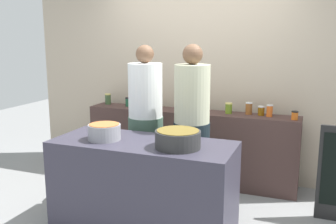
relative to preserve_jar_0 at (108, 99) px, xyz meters
name	(u,v)px	position (x,y,z in m)	size (l,w,h in m)	color
ground	(156,217)	(1.21, -1.17, -1.00)	(12.00, 12.00, 0.00)	gray
storefront_wall	(198,63)	(1.21, 0.28, 0.50)	(4.80, 0.12, 3.00)	#BBA992
display_shelf	(189,146)	(1.21, -0.07, -0.54)	(2.70, 0.36, 0.92)	#432E2B
prep_table	(143,187)	(1.21, -1.47, -0.55)	(1.70, 0.70, 0.89)	#353241
preserve_jar_0	(108,99)	(0.00, 0.00, 0.00)	(0.08, 0.08, 0.15)	#3A5230
preserve_jar_1	(128,102)	(0.34, -0.04, -0.01)	(0.08, 0.08, 0.12)	#1F5336
preserve_jar_2	(147,104)	(0.61, -0.06, -0.02)	(0.07, 0.07, 0.10)	gold
preserve_jar_3	(155,105)	(0.74, -0.08, -0.02)	(0.07, 0.07, 0.10)	#7E450B
preserve_jar_4	(185,106)	(1.16, -0.10, -0.01)	(0.08, 0.08, 0.13)	orange
preserve_jar_5	(200,107)	(1.33, -0.03, -0.02)	(0.08, 0.08, 0.10)	#984713
preserve_jar_6	(229,108)	(1.70, -0.04, -0.01)	(0.09, 0.09, 0.13)	olive
preserve_jar_7	(249,108)	(1.94, 0.00, 0.00)	(0.08, 0.08, 0.14)	brown
preserve_jar_8	(261,111)	(2.09, -0.02, -0.02)	(0.08, 0.08, 0.11)	#7D4D0B
preserve_jar_9	(270,111)	(2.19, -0.05, 0.00)	(0.07, 0.07, 0.14)	orange
preserve_jar_10	(295,115)	(2.47, -0.12, -0.02)	(0.08, 0.08, 0.10)	orange
cooking_pot_left	(104,132)	(0.84, -1.53, -0.03)	(0.31, 0.31, 0.15)	gray
cooking_pot_center	(178,139)	(1.57, -1.53, -0.03)	(0.40, 0.40, 0.16)	#2D2D2D
cook_with_tongs	(146,132)	(0.92, -0.77, -0.20)	(0.39, 0.39, 1.76)	#405D4E
cook_in_cap	(192,138)	(1.49, -0.87, -0.19)	(0.38, 0.38, 1.77)	black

